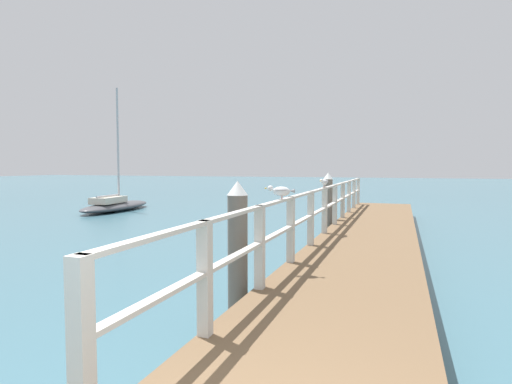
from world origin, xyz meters
TOP-DOWN VIEW (x-y plane):
  - pier_deck at (0.00, 9.08)m, footprint 2.22×18.16m
  - pier_railing at (-1.03, 9.08)m, footprint 0.12×16.68m
  - dock_piling_near at (-1.41, 4.27)m, footprint 0.29×0.29m
  - dock_piling_far at (-1.41, 11.83)m, footprint 0.29×0.29m
  - seagull_foreground at (-1.04, 5.17)m, footprint 0.48×0.20m
  - seagull_background at (-1.03, 8.96)m, footprint 0.21×0.48m
  - boat_2 at (-12.38, 15.81)m, footprint 2.01×5.25m

SIDE VIEW (x-z plane):
  - pier_deck at x=0.00m, z-range 0.00..0.52m
  - boat_2 at x=-12.38m, z-range -2.68..3.27m
  - dock_piling_near at x=-1.41m, z-range 0.01..1.97m
  - dock_piling_far at x=-1.41m, z-range 0.01..1.97m
  - pier_railing at x=-1.03m, z-range 0.65..1.78m
  - seagull_foreground at x=-1.04m, z-range 1.67..1.89m
  - seagull_background at x=-1.03m, z-range 1.67..1.89m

